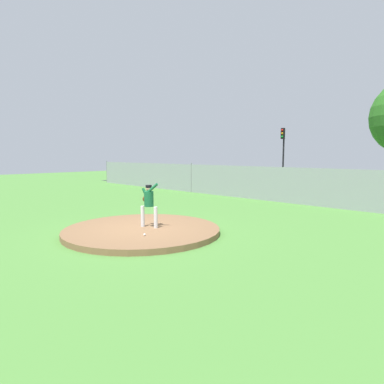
{
  "coord_description": "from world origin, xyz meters",
  "views": [
    {
      "loc": [
        9.1,
        -6.71,
        2.69
      ],
      "look_at": [
        -0.06,
        2.48,
        1.22
      ],
      "focal_mm": 31.07,
      "sensor_mm": 36.0,
      "label": 1
    }
  ],
  "objects_px": {
    "baseball": "(145,235)",
    "parked_car_champagne": "(196,176)",
    "pitcher_youth": "(149,201)",
    "traffic_cone_orange": "(295,194)",
    "traffic_light_near": "(283,147)",
    "parked_car_charcoal": "(226,178)"
  },
  "relations": [
    {
      "from": "baseball",
      "to": "traffic_light_near",
      "type": "xyz_separation_m",
      "value": [
        -6.43,
        19.46,
        3.12
      ]
    },
    {
      "from": "pitcher_youth",
      "to": "parked_car_charcoal",
      "type": "xyz_separation_m",
      "value": [
        -8.48,
        14.59,
        -0.33
      ]
    },
    {
      "from": "pitcher_youth",
      "to": "traffic_cone_orange",
      "type": "height_order",
      "value": "pitcher_youth"
    },
    {
      "from": "baseball",
      "to": "parked_car_champagne",
      "type": "xyz_separation_m",
      "value": [
        -12.04,
        14.71,
        0.59
      ]
    },
    {
      "from": "parked_car_charcoal",
      "to": "traffic_cone_orange",
      "type": "height_order",
      "value": "parked_car_charcoal"
    },
    {
      "from": "traffic_light_near",
      "to": "pitcher_youth",
      "type": "bearing_deg",
      "value": -73.35
    },
    {
      "from": "baseball",
      "to": "pitcher_youth",
      "type": "bearing_deg",
      "value": 135.59
    },
    {
      "from": "parked_car_champagne",
      "to": "traffic_cone_orange",
      "type": "height_order",
      "value": "parked_car_champagne"
    },
    {
      "from": "traffic_cone_orange",
      "to": "traffic_light_near",
      "type": "height_order",
      "value": "traffic_light_near"
    },
    {
      "from": "traffic_cone_orange",
      "to": "pitcher_youth",
      "type": "bearing_deg",
      "value": -86.01
    },
    {
      "from": "baseball",
      "to": "traffic_cone_orange",
      "type": "distance_m",
      "value": 12.88
    },
    {
      "from": "baseball",
      "to": "traffic_cone_orange",
      "type": "xyz_separation_m",
      "value": [
        -1.69,
        12.77,
        0.04
      ]
    },
    {
      "from": "baseball",
      "to": "parked_car_champagne",
      "type": "relative_size",
      "value": 0.02
    },
    {
      "from": "traffic_light_near",
      "to": "traffic_cone_orange",
      "type": "bearing_deg",
      "value": -54.71
    },
    {
      "from": "traffic_cone_orange",
      "to": "traffic_light_near",
      "type": "relative_size",
      "value": 0.11
    },
    {
      "from": "pitcher_youth",
      "to": "traffic_cone_orange",
      "type": "bearing_deg",
      "value": 93.99
    },
    {
      "from": "pitcher_youth",
      "to": "parked_car_charcoal",
      "type": "bearing_deg",
      "value": 120.16
    },
    {
      "from": "baseball",
      "to": "parked_car_charcoal",
      "type": "bearing_deg",
      "value": 121.18
    },
    {
      "from": "baseball",
      "to": "parked_car_champagne",
      "type": "bearing_deg",
      "value": 129.31
    },
    {
      "from": "baseball",
      "to": "traffic_light_near",
      "type": "relative_size",
      "value": 0.02
    },
    {
      "from": "pitcher_youth",
      "to": "traffic_light_near",
      "type": "relative_size",
      "value": 0.32
    },
    {
      "from": "pitcher_youth",
      "to": "traffic_light_near",
      "type": "height_order",
      "value": "traffic_light_near"
    }
  ]
}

